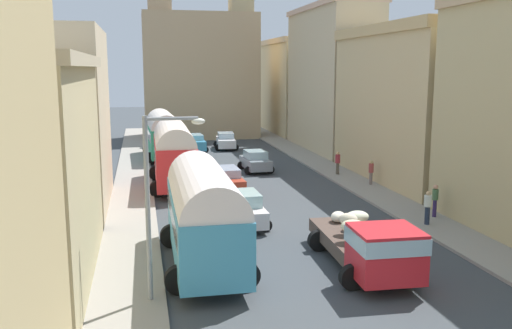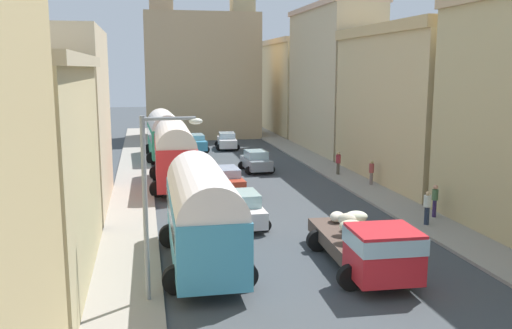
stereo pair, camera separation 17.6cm
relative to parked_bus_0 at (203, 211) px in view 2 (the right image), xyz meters
name	(u,v)px [view 2 (the right image)]	position (x,y,z in m)	size (l,w,h in m)	color
ground_plane	(243,182)	(4.36, 15.67, -2.18)	(154.00, 154.00, 0.00)	#3D4247
sidewalk_left	(134,185)	(-2.89, 15.67, -2.11)	(2.50, 70.00, 0.14)	gray
sidewalk_right	(344,177)	(11.61, 15.67, -2.11)	(2.50, 70.00, 0.14)	gray
building_left_1	(12,173)	(-6.63, -0.58, 1.87)	(5.47, 11.25, 8.07)	#C5B383
building_left_2	(50,120)	(-7.03, 10.68, 2.67)	(5.78, 9.42, 9.70)	beige
building_right_2	(405,104)	(15.13, 13.97, 3.06)	(5.00, 14.32, 10.43)	tan
building_right_3	(332,79)	(15.06, 28.60, 4.44)	(4.85, 14.18, 13.21)	#C9B58D
building_right_4	(291,86)	(15.17, 43.51, 3.30)	(5.09, 14.23, 10.92)	beige
distant_church	(202,70)	(4.36, 40.91, 5.23)	(12.29, 6.20, 20.00)	tan
parked_bus_0	(203,211)	(0.00, 0.00, 0.00)	(3.37, 8.23, 3.98)	teal
parked_bus_1	(174,152)	(-0.25, 14.85, 0.15)	(3.34, 8.54, 4.21)	red
parked_bus_2	(164,133)	(-0.43, 26.49, 0.03)	(3.52, 8.13, 4.03)	#2C9868
cargo_truck_0	(368,244)	(5.90, -2.10, -1.01)	(3.29, 7.17, 2.19)	red
car_0	(256,161)	(6.01, 19.29, -1.40)	(2.37, 3.72, 1.57)	gray
car_1	(227,141)	(5.63, 31.44, -1.40)	(2.43, 4.23, 1.56)	silver
car_2	(242,209)	(2.49, 5.28, -1.36)	(2.32, 4.03, 1.66)	silver
car_3	(227,180)	(2.81, 12.50, -1.37)	(2.21, 4.39, 1.60)	#AA3723
car_4	(196,143)	(2.58, 30.52, -1.38)	(2.27, 4.30, 1.57)	#3F92BD
pedestrian_0	(427,207)	(11.16, 3.16, -1.17)	(0.40, 0.40, 1.78)	#232E41
pedestrian_1	(435,199)	(12.23, 4.36, -1.12)	(0.43, 0.43, 1.81)	#302251
pedestrian_2	(338,162)	(11.37, 16.31, -1.17)	(0.45, 0.45, 1.77)	#524D3F
pedestrian_3	(371,171)	(12.28, 12.51, -1.18)	(0.38, 0.38, 1.74)	#71635E
streetlamp_near	(154,192)	(-1.86, -3.12, 1.55)	(1.96, 0.28, 6.16)	gray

